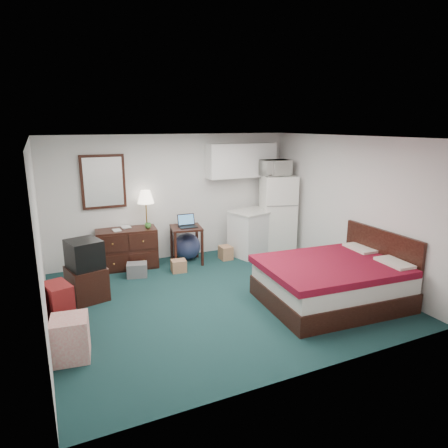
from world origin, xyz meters
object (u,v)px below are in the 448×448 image
desk (187,245)px  fridge (278,214)px  floor_lamp (147,228)px  suitcase (60,310)px  bed (331,283)px  dresser (127,248)px  tv_stand (87,283)px  kitchen_counter (252,233)px

desk → fridge: fridge is taller
floor_lamp → suitcase: floor_lamp is taller
desk → suitcase: size_ratio=1.04×
bed → dresser: bearing=135.3°
bed → tv_stand: size_ratio=3.55×
kitchen_counter → suitcase: size_ratio=1.29×
floor_lamp → desk: size_ratio=1.99×
dresser → fridge: 3.21m
desk → dresser: bearing=179.2°
kitchen_counter → suitcase: 4.31m
bed → kitchen_counter: bearing=93.6°
tv_stand → fridge: bearing=-1.1°
tv_stand → suitcase: (-0.45, -1.01, 0.09)m
dresser → fridge: size_ratio=0.68×
bed → tv_stand: (-3.39, 1.72, -0.06)m
desk → suitcase: desk is taller
desk → bed: size_ratio=0.36×
desk → suitcase: (-2.45, -1.98, -0.01)m
floor_lamp → desk: floor_lamp is taller
desk → suitcase: 3.15m
kitchen_counter → tv_stand: (-3.42, -0.88, -0.19)m
floor_lamp → desk: (0.70, -0.28, -0.36)m
dresser → bed: size_ratio=0.55×
floor_lamp → bed: size_ratio=0.72×
fridge → tv_stand: (-4.04, -0.86, -0.56)m
fridge → suitcase: 4.88m
floor_lamp → tv_stand: (-1.30, -1.24, -0.47)m
desk → fridge: size_ratio=0.45×
floor_lamp → suitcase: 2.87m
kitchen_counter → bed: kitchen_counter is taller
dresser → desk: size_ratio=1.52×
bed → floor_lamp: bearing=129.6°
fridge → suitcase: fridge is taller
desk → kitchen_counter: bearing=6.0°
dresser → fridge: (3.16, -0.31, 0.44)m
fridge → suitcase: size_ratio=2.32×
desk → bed: (1.39, -2.69, -0.04)m
fridge → suitcase: (-4.48, -1.87, -0.47)m
tv_stand → suitcase: bearing=-127.0°
kitchen_counter → desk: bearing=160.1°
kitchen_counter → bed: 2.60m
dresser → desk: 1.15m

